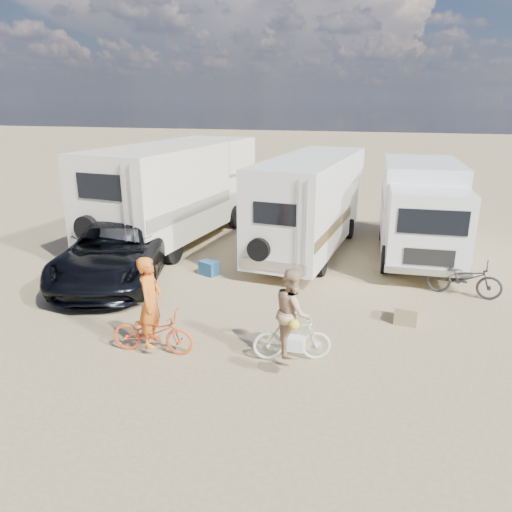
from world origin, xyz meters
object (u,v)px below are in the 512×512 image
(bike_woman, at_px, (292,338))
(cooler, at_px, (209,268))
(dark_suv, at_px, (117,251))
(bike_parked, at_px, (464,278))
(crate, at_px, (406,314))
(box_truck, at_px, (421,212))
(rider_man, at_px, (151,310))
(bike_man, at_px, (153,332))
(rider_woman, at_px, (292,320))
(rv_left, at_px, (175,193))
(rv_main, at_px, (310,206))

(bike_woman, distance_m, cooler, 5.24)
(dark_suv, distance_m, bike_parked, 9.34)
(bike_woman, bearing_deg, cooler, 22.47)
(cooler, distance_m, crate, 5.71)
(box_truck, distance_m, bike_parked, 3.36)
(dark_suv, distance_m, rider_man, 4.68)
(bike_man, bearing_deg, bike_woman, -86.05)
(bike_woman, distance_m, rider_man, 2.80)
(rider_woman, xyz_separation_m, cooler, (-3.28, 4.08, -0.64))
(rv_left, xyz_separation_m, crate, (7.88, -4.87, -1.49))
(bike_woman, distance_m, crate, 3.21)
(crate, bearing_deg, cooler, 162.45)
(dark_suv, height_order, bike_parked, dark_suv)
(dark_suv, xyz_separation_m, bike_man, (2.95, -3.64, -0.35))
(rider_woman, relative_size, cooler, 3.34)
(bike_man, height_order, bike_parked, bike_parked)
(dark_suv, relative_size, crate, 11.41)
(rider_woman, bearing_deg, box_truck, -35.22)
(bike_woman, xyz_separation_m, rider_woman, (0.00, 0.00, 0.39))
(rider_woman, distance_m, crate, 3.26)
(rv_main, relative_size, cooler, 13.91)
(dark_suv, xyz_separation_m, bike_parked, (9.26, 1.22, -0.31))
(rider_man, bearing_deg, dark_suv, 33.51)
(box_truck, height_order, crate, box_truck)
(rider_man, relative_size, crate, 3.65)
(bike_man, xyz_separation_m, rider_woman, (2.73, 0.46, 0.41))
(bike_man, xyz_separation_m, bike_woman, (2.73, 0.46, 0.02))
(bike_parked, bearing_deg, rider_man, 137.49)
(rider_man, relative_size, rider_woman, 1.08)
(rv_main, height_order, crate, rv_main)
(dark_suv, bearing_deg, cooler, 4.50)
(rider_man, bearing_deg, crate, -65.63)
(bike_man, bearing_deg, rv_main, -19.09)
(bike_parked, distance_m, cooler, 6.88)
(rv_left, distance_m, bike_parked, 9.80)
(box_truck, height_order, bike_parked, box_truck)
(bike_parked, height_order, crate, bike_parked)
(bike_woman, relative_size, bike_parked, 0.83)
(rv_left, distance_m, box_truck, 8.26)
(dark_suv, height_order, rider_man, rider_man)
(bike_man, xyz_separation_m, rider_man, (0.00, 0.00, 0.47))
(bike_man, bearing_deg, cooler, 1.47)
(bike_man, distance_m, cooler, 4.58)
(rider_man, height_order, cooler, rider_man)
(bike_parked, bearing_deg, rv_left, 83.01)
(rv_main, relative_size, bike_man, 4.21)
(rv_left, bearing_deg, rider_man, -62.57)
(bike_man, relative_size, rider_woman, 0.99)
(bike_woman, distance_m, rider_woman, 0.39)
(rv_left, xyz_separation_m, rider_man, (2.99, -7.68, -0.78))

